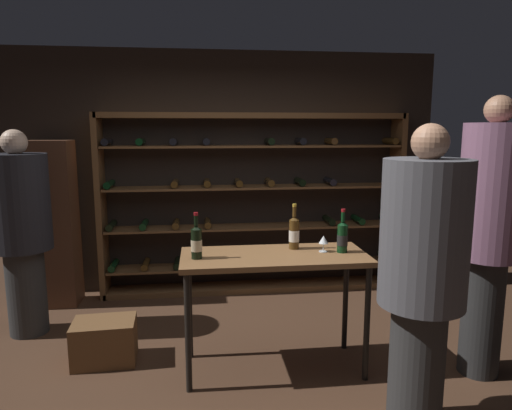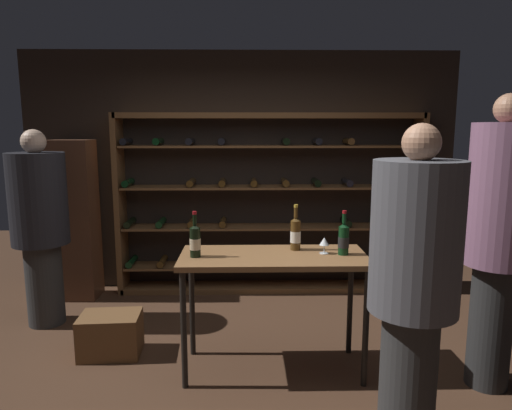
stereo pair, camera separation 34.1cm
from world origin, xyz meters
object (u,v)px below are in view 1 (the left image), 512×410
Objects in this scene: tasting_table at (274,267)px; wine_crate at (105,341)px; wine_rack at (252,205)px; wine_bottle_red_label at (196,242)px; wine_glass_stemmed_left at (323,241)px; person_host_in_suit at (489,225)px; person_bystander_dark_jacket at (21,225)px; wine_bottle_green_slim at (294,233)px; wine_bottle_black_capsule at (342,237)px; display_cabinet at (54,224)px; person_bystander_red_print at (422,268)px.

tasting_table is 1.49m from wine_crate.
wine_bottle_red_label is at bearing -108.69° from wine_rack.
wine_glass_stemmed_left is at bearing -78.76° from wine_rack.
wine_rack is 1.77m from wine_glass_stemmed_left.
wine_glass_stemmed_left is (0.38, 0.03, 0.18)m from tasting_table.
tasting_table is 0.67× the size of person_host_in_suit.
wine_rack is 1.77m from tasting_table.
person_host_in_suit is 1.13× the size of person_bystander_dark_jacket.
wine_bottle_green_slim is 1.07× the size of wine_bottle_black_capsule.
person_bystander_dark_jacket is (-2.11, 0.89, 0.19)m from tasting_table.
wine_glass_stemmed_left is at bearing 4.09° from wine_bottle_red_label.
person_bystander_dark_jacket is 5.41× the size of wine_bottle_red_label.
wine_crate is at bearing 172.26° from wine_glass_stemmed_left.
display_cabinet is at bearing 132.13° from wine_bottle_red_label.
tasting_table is 1.12m from person_bystander_red_print.
wine_crate is 1.73m from wine_bottle_green_slim.
person_host_in_suit is at bearing -27.20° from display_cabinet.
person_host_in_suit is 4.05m from display_cabinet.
wine_bottle_green_slim reaches higher than wine_bottle_red_label.
wine_glass_stemmed_left is (-0.14, 0.03, -0.03)m from wine_bottle_black_capsule.
wine_glass_stemmed_left is at bearing 168.01° from wine_bottle_black_capsule.
person_bystander_dark_jacket is 0.72m from display_cabinet.
person_host_in_suit reaches higher than wine_crate.
person_bystander_red_print is at bearing -27.14° from wine_crate.
person_host_in_suit reaches higher than wine_bottle_green_slim.
display_cabinet is at bearing 118.85° from wine_crate.
wine_bottle_black_capsule is (-0.23, 0.80, 0.01)m from person_bystander_red_print.
display_cabinet is at bearing 148.19° from wine_bottle_black_capsule.
person_bystander_red_print is 1.08× the size of display_cabinet.
person_bystander_red_print reaches higher than person_bystander_dark_jacket.
wine_bottle_green_slim is at bearing -85.02° from wine_rack.
wine_rack is 1.91m from wine_bottle_red_label.
display_cabinet is (-2.05, 1.59, 0.05)m from tasting_table.
wine_bottle_black_capsule is (1.09, 0.04, -0.00)m from wine_bottle_red_label.
tasting_table is at bearing -156.06° from person_bystander_red_print.
wine_bottle_red_label is (-1.33, 0.76, 0.01)m from person_bystander_red_print.
wine_bottle_green_slim reaches higher than wine_glass_stemmed_left.
wine_bottle_black_capsule is at bearing -127.72° from person_bystander_dark_jacket.
wine_bottle_black_capsule is at bearing -22.77° from wine_bottle_green_slim.
wine_rack reaches higher than wine_crate.
wine_bottle_black_capsule is at bearing -27.86° from person_host_in_suit.
wine_bottle_red_label is (-2.11, 0.21, -0.12)m from person_host_in_suit.
wine_bottle_green_slim is at bearing -33.07° from display_cabinet.
wine_rack reaches higher than display_cabinet.
wine_crate is 0.28× the size of display_cabinet.
wine_bottle_black_capsule is at bearing 177.04° from person_bystander_red_print.
person_host_in_suit is 16.70× the size of wine_glass_stemmed_left.
wine_glass_stemmed_left is (1.70, -0.23, 0.83)m from wine_crate.
tasting_table is at bearing 4.07° from wine_bottle_red_label.
wine_bottle_red_label is at bearing -21.93° from wine_crate.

